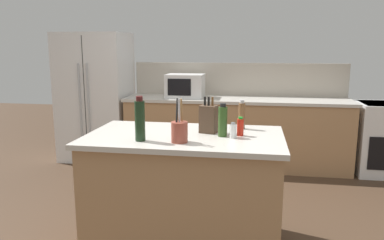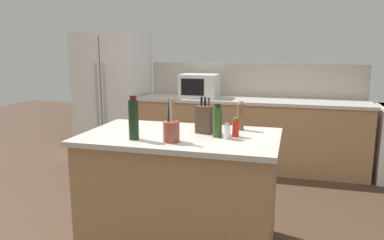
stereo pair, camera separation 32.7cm
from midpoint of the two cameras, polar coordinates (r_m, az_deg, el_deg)
back_counter_run at (r=5.13m, az=10.59°, el=-2.06°), size 3.02×0.66×0.94m
wall_backsplash at (r=5.33m, az=11.15°, el=6.03°), size 2.98×0.03×0.46m
kitchen_island at (r=3.09m, az=1.34°, el=-10.72°), size 1.54×0.91×0.94m
refrigerator at (r=5.63m, az=-10.29°, el=3.63°), size 0.96×0.75×1.82m
microwave at (r=5.13m, az=2.95°, el=5.22°), size 0.50×0.39×0.32m
knife_block at (r=2.98m, az=5.13°, el=0.11°), size 0.15×0.13×0.29m
utensil_crock at (r=2.70m, az=0.29°, el=-1.69°), size 0.12×0.12×0.32m
hot_sauce_bottle at (r=2.90m, az=9.90°, el=-1.22°), size 0.05×0.05×0.15m
olive_oil_bottle at (r=2.86m, az=7.18°, el=-0.25°), size 0.07×0.07×0.26m
wine_bottle at (r=2.77m, az=-5.59°, el=0.14°), size 0.08×0.08×0.33m
salt_shaker at (r=2.82m, az=8.67°, el=-1.80°), size 0.05×0.05×0.12m
pepper_grinder at (r=3.14m, az=10.38°, el=0.54°), size 0.06×0.06×0.24m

